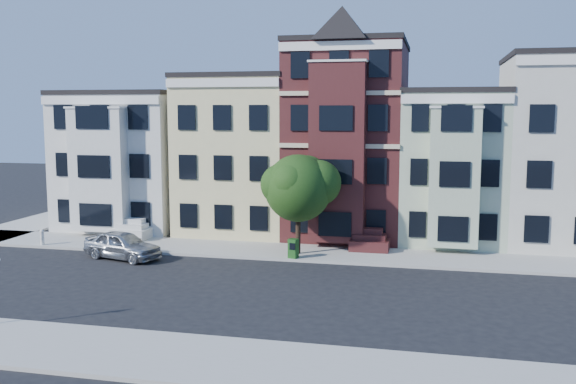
% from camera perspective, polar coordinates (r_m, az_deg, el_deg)
% --- Properties ---
extents(ground, '(120.00, 120.00, 0.00)m').
position_cam_1_polar(ground, '(28.31, 1.36, -9.20)').
color(ground, black).
extents(far_sidewalk, '(60.00, 4.00, 0.15)m').
position_cam_1_polar(far_sidewalk, '(35.91, 3.93, -5.54)').
color(far_sidewalk, '#9E9B93').
rests_on(far_sidewalk, ground).
extents(near_sidewalk, '(60.00, 4.00, 0.15)m').
position_cam_1_polar(near_sidewalk, '(20.94, -3.20, -15.04)').
color(near_sidewalk, '#9E9B93').
rests_on(near_sidewalk, ground).
extents(house_white, '(8.00, 9.00, 9.00)m').
position_cam_1_polar(house_white, '(46.03, -13.47, 2.68)').
color(house_white, silver).
rests_on(house_white, ground).
extents(house_yellow, '(7.00, 9.00, 10.00)m').
position_cam_1_polar(house_yellow, '(43.05, -3.89, 3.22)').
color(house_yellow, beige).
rests_on(house_yellow, ground).
extents(house_brown, '(7.00, 9.00, 12.00)m').
position_cam_1_polar(house_brown, '(41.51, 5.42, 4.44)').
color(house_brown, '#401818').
rests_on(house_brown, ground).
extents(house_green, '(6.00, 9.00, 9.00)m').
position_cam_1_polar(house_green, '(41.27, 14.38, 2.14)').
color(house_green, '#A7B799').
rests_on(house_green, ground).
extents(house_cream, '(8.00, 9.00, 11.00)m').
position_cam_1_polar(house_cream, '(41.96, 24.04, 3.19)').
color(house_cream, beige).
rests_on(house_cream, ground).
extents(street_tree, '(7.10, 7.10, 6.79)m').
position_cam_1_polar(street_tree, '(35.08, 0.91, -0.06)').
color(street_tree, '#274F17').
rests_on(street_tree, far_sidewalk).
extents(parked_car, '(4.81, 2.95, 1.53)m').
position_cam_1_polar(parked_car, '(36.04, -14.50, -4.59)').
color(parked_car, '#A8ABB2').
rests_on(parked_car, ground).
extents(newspaper_box, '(0.56, 0.52, 1.05)m').
position_cam_1_polar(newspaper_box, '(34.48, 0.47, -5.04)').
color(newspaper_box, '#1D511B').
rests_on(newspaper_box, far_sidewalk).
extents(fire_hydrant, '(0.31, 0.31, 0.73)m').
position_cam_1_polar(fire_hydrant, '(40.53, -21.01, -3.90)').
color(fire_hydrant, silver).
rests_on(fire_hydrant, far_sidewalk).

